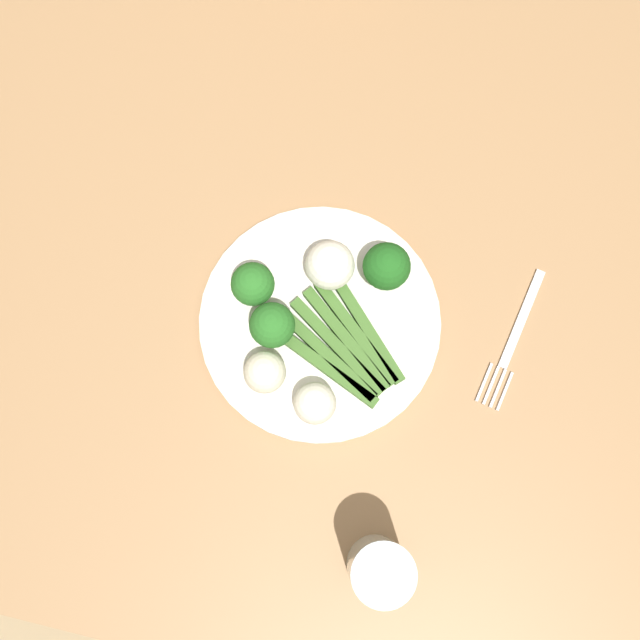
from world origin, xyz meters
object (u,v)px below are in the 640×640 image
Objects in this scene: cauliflower_front at (329,269)px; cauliflower_outer_edge at (265,372)px; plate at (320,322)px; broccoli_left at (272,325)px; broccoli_back at (253,284)px; cauliflower_front_left at (312,402)px; broccoli_right at (387,267)px; water_glass at (379,570)px; fork at (513,340)px; asparagus_bundle at (343,345)px; dining_table at (342,302)px.

cauliflower_front is 1.19× the size of cauliflower_outer_edge.
cauliflower_outer_edge reaches higher than plate.
cauliflower_outer_edge is (-0.00, 0.05, -0.01)m from broccoli_left.
broccoli_back is 1.28× the size of cauliflower_front_left.
broccoli_right is 1.40× the size of cauliflower_outer_edge.
broccoli_right is 0.31m from water_glass.
cauliflower_front_left is at bearing 129.95° from broccoli_back.
cauliflower_outer_edge is at bearing 71.90° from cauliflower_front.
fork is 0.29m from water_glass.
cauliflower_front reaches higher than fork.
cauliflower_outer_edge is at bearing 59.20° from plate.
broccoli_left reaches higher than plate.
broccoli_left is at bearing 37.95° from asparagus_bundle.
cauliflower_front_left reaches higher than asparagus_bundle.
asparagus_bundle is 0.09m from cauliflower_outer_edge.
fork is at bearing -176.97° from broccoli_back.
water_glass is at bearing 127.01° from broccoli_left.
plate is at bearing -64.14° from water_glass.
dining_table is 0.13m from plate.
cauliflower_front_left reaches higher than fork.
fork is (-0.25, -0.10, -0.04)m from cauliflower_outer_edge.
broccoli_left is at bearing -52.99° from water_glass.
fork is at bearing 172.53° from dining_table.
asparagus_bundle reaches higher than fork.
broccoli_left is 0.26m from water_glass.
plate reaches higher than dining_table.
dining_table is 9.70× the size of asparagus_bundle.
broccoli_right is at bearing -130.95° from plate.
cauliflower_outer_edge is at bearing 54.01° from broccoli_right.
cauliflower_outer_edge is at bearing 65.42° from dining_table.
broccoli_back is (0.09, 0.04, 0.15)m from dining_table.
broccoli_right reaches higher than broccoli_back.
broccoli_right is 0.17m from cauliflower_outer_edge.
plate is at bearing -120.80° from cauliflower_outer_edge.
cauliflower_front is at bearing -87.40° from plate.
dining_table is 0.15m from asparagus_bundle.
broccoli_right is 0.56× the size of water_glass.
asparagus_bundle is at bearing -68.71° from water_glass.
broccoli_back reaches higher than cauliflower_front.
fork is at bearing -158.11° from cauliflower_outer_edge.
dining_table is 0.21m from cauliflower_front_left.
broccoli_right is 0.17m from fork.
dining_table is 13.03× the size of water_glass.
water_glass is at bearing -9.02° from fork.
broccoli_right is at bearing -91.73° from fork.
broccoli_left is at bearing -86.22° from cauliflower_outer_edge.
dining_table is 0.19m from broccoli_left.
broccoli_left reaches higher than asparagus_bundle.
cauliflower_outer_edge is at bearing 111.40° from broccoli_back.
fork is (-0.29, -0.02, -0.05)m from broccoli_back.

